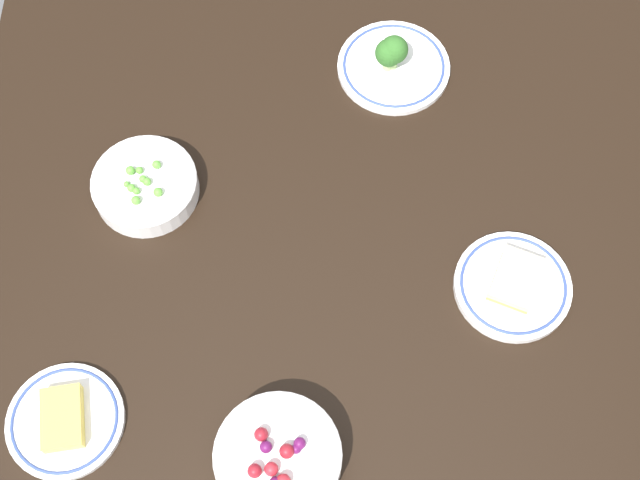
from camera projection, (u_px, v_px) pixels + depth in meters
dining_table at (320, 251)px, 140.21cm from camera, size 118.18×103.03×4.00cm
plate_cheese at (65, 420)px, 125.21cm from camera, size 17.25×17.25×3.43cm
plate_sandwich at (513, 285)px, 133.93cm from camera, size 18.30×18.30×4.72cm
plate_broccoli at (393, 62)px, 151.41cm from camera, size 19.92×19.92×8.23cm
bowl_peas at (145, 185)px, 140.59cm from camera, size 17.26×17.26×5.24cm
bowl_berries at (278, 458)px, 120.71cm from camera, size 17.95×17.95×7.57cm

